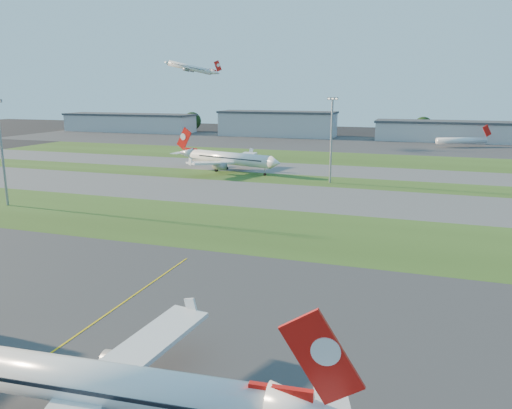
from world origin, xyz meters
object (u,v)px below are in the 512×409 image
at_px(light_mast_west, 1,146).
at_px(light_mast_centre, 332,135).
at_px(mini_jet_near, 462,140).
at_px(airliner_taxiing, 229,159).
at_px(airliner_parked, 98,385).

distance_m(light_mast_west, light_mast_centre, 89.64).
bearing_deg(mini_jet_near, airliner_taxiing, -152.51).
bearing_deg(light_mast_centre, mini_jet_near, 69.62).
xyz_separation_m(light_mast_west, light_mast_centre, (70.00, 56.00, 0.00)).
bearing_deg(airliner_taxiing, mini_jet_near, -110.83).
xyz_separation_m(airliner_parked, mini_jet_near, (41.60, 238.40, -0.75)).
xyz_separation_m(airliner_parked, light_mast_west, (-72.60, 63.40, 10.78)).
relative_size(mini_jet_near, light_mast_centre, 1.03).
xyz_separation_m(mini_jet_near, light_mast_centre, (-44.20, -119.00, 11.53)).
bearing_deg(light_mast_centre, airliner_parked, -88.75).
bearing_deg(mini_jet_near, light_mast_centre, -136.06).
xyz_separation_m(airliner_parked, airliner_taxiing, (-39.92, 129.51, 0.54)).
distance_m(airliner_taxiing, light_mast_west, 74.46).
xyz_separation_m(airliner_parked, light_mast_centre, (-2.60, 119.40, 10.78)).
bearing_deg(airliner_parked, airliner_taxiing, 102.44).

